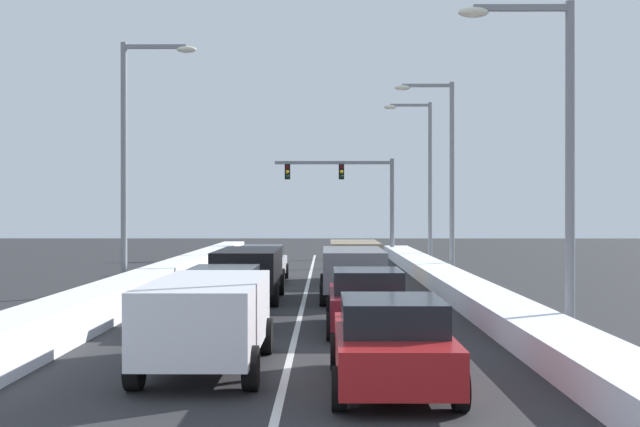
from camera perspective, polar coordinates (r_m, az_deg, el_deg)
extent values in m
plane|color=#28282B|center=(25.27, -1.23, -6.49)|extent=(120.00, 120.00, 0.00)
cube|color=silver|center=(29.61, -0.98, -5.49)|extent=(0.14, 48.04, 0.01)
cube|color=white|center=(29.92, 9.25, -4.83)|extent=(1.49, 48.04, 0.63)
cube|color=white|center=(30.16, -11.13, -4.54)|extent=(1.29, 48.04, 0.90)
cube|color=maroon|center=(13.75, 4.99, -9.51)|extent=(1.82, 4.50, 0.70)
cube|color=black|center=(13.51, 5.05, -7.09)|extent=(1.64, 2.20, 0.55)
cube|color=red|center=(11.53, 2.40, -10.80)|extent=(0.24, 0.08, 0.14)
cube|color=red|center=(11.66, 9.33, -10.68)|extent=(0.24, 0.08, 0.14)
cylinder|color=black|center=(15.29, 1.15, -9.66)|extent=(0.22, 0.66, 0.66)
cylinder|color=black|center=(15.41, 7.87, -9.58)|extent=(0.22, 0.66, 0.66)
cylinder|color=black|center=(12.25, 1.34, -12.15)|extent=(0.22, 0.66, 0.66)
cylinder|color=black|center=(12.40, 9.77, -12.00)|extent=(0.22, 0.66, 0.66)
cube|color=maroon|center=(20.12, 3.31, -6.41)|extent=(1.82, 4.50, 0.70)
cube|color=black|center=(19.91, 3.33, -4.73)|extent=(1.64, 2.20, 0.55)
cube|color=red|center=(17.90, 1.44, -6.85)|extent=(0.24, 0.08, 0.14)
cube|color=red|center=(17.97, 5.88, -6.82)|extent=(0.24, 0.08, 0.14)
cylinder|color=black|center=(21.67, 0.73, -6.73)|extent=(0.22, 0.66, 0.66)
cylinder|color=black|center=(21.75, 5.46, -6.70)|extent=(0.22, 0.66, 0.66)
cylinder|color=black|center=(18.59, 0.78, -7.89)|extent=(0.22, 0.66, 0.66)
cylinder|color=black|center=(18.69, 6.30, -7.85)|extent=(0.22, 0.66, 0.66)
cube|color=slate|center=(26.82, 2.32, -3.85)|extent=(1.95, 4.90, 1.25)
cube|color=black|center=(24.39, 2.51, -3.61)|extent=(1.56, 0.06, 0.55)
cube|color=red|center=(24.42, 0.67, -4.49)|extent=(0.20, 0.08, 0.28)
cube|color=red|center=(24.47, 4.34, -4.48)|extent=(0.20, 0.08, 0.28)
cylinder|color=black|center=(28.55, 0.28, -4.96)|extent=(0.25, 0.74, 0.74)
cylinder|color=black|center=(28.61, 4.12, -4.95)|extent=(0.25, 0.74, 0.74)
cylinder|color=black|center=(25.17, 0.26, -5.67)|extent=(0.25, 0.74, 0.74)
cylinder|color=black|center=(25.23, 4.62, -5.65)|extent=(0.25, 0.74, 0.74)
cube|color=#937F60|center=(33.37, 2.43, -3.05)|extent=(1.95, 4.90, 1.25)
cube|color=black|center=(30.95, 2.58, -2.80)|extent=(1.56, 0.06, 0.55)
cube|color=red|center=(30.97, 1.14, -3.49)|extent=(0.20, 0.08, 0.28)
cube|color=red|center=(31.03, 4.03, -3.48)|extent=(0.20, 0.08, 0.28)
cylinder|color=black|center=(35.10, 0.77, -3.99)|extent=(0.25, 0.74, 0.74)
cylinder|color=black|center=(35.16, 3.89, -3.98)|extent=(0.25, 0.74, 0.74)
cylinder|color=black|center=(31.71, 0.80, -4.45)|extent=(0.25, 0.74, 0.74)
cylinder|color=black|center=(31.78, 4.26, -4.44)|extent=(0.25, 0.74, 0.74)
cube|color=silver|center=(15.29, -7.86, -6.95)|extent=(1.95, 4.90, 1.25)
cube|color=black|center=(12.89, -9.42, -7.07)|extent=(1.56, 0.06, 0.55)
cube|color=red|center=(13.11, -12.81, -8.60)|extent=(0.20, 0.08, 0.28)
cube|color=red|center=(12.84, -5.94, -8.78)|extent=(0.20, 0.08, 0.28)
cylinder|color=black|center=(17.20, -10.22, -8.42)|extent=(0.25, 0.74, 0.74)
cylinder|color=black|center=(16.95, -3.79, -8.55)|extent=(0.25, 0.74, 0.74)
cylinder|color=black|center=(13.92, -12.85, -10.49)|extent=(0.25, 0.74, 0.74)
cylinder|color=black|center=(13.61, -4.86, -10.72)|extent=(0.25, 0.74, 0.74)
cube|color=#38383D|center=(21.17, -6.67, -6.08)|extent=(1.82, 4.50, 0.70)
cube|color=black|center=(20.96, -6.72, -4.48)|extent=(1.64, 2.20, 0.55)
cube|color=red|center=(19.09, -9.56, -6.41)|extent=(0.24, 0.08, 0.14)
cube|color=red|center=(18.90, -5.40, -6.47)|extent=(0.24, 0.08, 0.14)
cylinder|color=black|center=(22.85, -8.41, -6.37)|extent=(0.22, 0.66, 0.66)
cylinder|color=black|center=(22.65, -3.93, -6.43)|extent=(0.22, 0.66, 0.66)
cylinder|color=black|center=(19.81, -9.80, -7.39)|extent=(0.22, 0.66, 0.66)
cylinder|color=black|center=(19.58, -4.62, -7.48)|extent=(0.22, 0.66, 0.66)
cube|color=black|center=(26.81, -5.02, -3.86)|extent=(1.95, 4.90, 1.25)
cube|color=black|center=(24.40, -5.56, -3.61)|extent=(1.56, 0.06, 0.55)
cube|color=red|center=(24.53, -7.37, -4.47)|extent=(0.20, 0.08, 0.28)
cube|color=red|center=(24.37, -3.72, -4.50)|extent=(0.20, 0.08, 0.28)
cylinder|color=black|center=(28.65, -6.61, -4.95)|extent=(0.25, 0.74, 0.74)
cylinder|color=black|center=(28.48, -2.78, -4.98)|extent=(0.25, 0.74, 0.74)
cylinder|color=black|center=(25.30, -7.55, -5.64)|extent=(0.25, 0.74, 0.74)
cylinder|color=black|center=(25.11, -3.21, -5.68)|extent=(0.25, 0.74, 0.74)
cube|color=#B7BABF|center=(33.77, -4.04, -3.72)|extent=(1.82, 4.50, 0.70)
cube|color=black|center=(33.59, -4.06, -2.70)|extent=(1.64, 2.20, 0.55)
cube|color=red|center=(31.64, -5.60, -3.76)|extent=(0.24, 0.08, 0.14)
cube|color=red|center=(31.53, -3.10, -3.78)|extent=(0.24, 0.08, 0.14)
cylinder|color=black|center=(35.41, -5.29, -4.02)|extent=(0.22, 0.66, 0.66)
cylinder|color=black|center=(35.28, -2.40, -4.03)|extent=(0.22, 0.66, 0.66)
cylinder|color=black|center=(32.34, -5.83, -4.42)|extent=(0.22, 0.66, 0.66)
cylinder|color=black|center=(32.20, -2.67, -4.44)|extent=(0.22, 0.66, 0.66)
cylinder|color=slate|center=(51.46, 5.07, 0.39)|extent=(0.28, 0.28, 6.20)
cube|color=slate|center=(51.38, 0.95, 3.58)|extent=(7.40, 0.20, 0.20)
cube|color=black|center=(51.35, 1.51, 2.93)|extent=(0.34, 0.34, 0.95)
sphere|color=#4C0A0A|center=(51.18, 1.51, 3.26)|extent=(0.22, 0.22, 0.22)
sphere|color=#F2AD14|center=(51.17, 1.51, 2.94)|extent=(0.22, 0.22, 0.22)
sphere|color=#0C3819|center=(51.15, 1.51, 2.63)|extent=(0.22, 0.22, 0.22)
cube|color=black|center=(51.40, -2.29, 2.93)|extent=(0.34, 0.34, 0.95)
sphere|color=#4C0A0A|center=(51.23, -2.30, 3.26)|extent=(0.22, 0.22, 0.22)
sphere|color=#F2AD14|center=(51.21, -2.30, 2.94)|extent=(0.22, 0.22, 0.22)
sphere|color=#0C3819|center=(51.20, -2.30, 2.62)|extent=(0.22, 0.22, 0.22)
cylinder|color=gray|center=(19.37, 17.10, 2.87)|extent=(0.22, 0.22, 7.70)
cube|color=gray|center=(19.60, 13.94, 13.79)|extent=(2.20, 0.14, 0.14)
ellipsoid|color=#EAE5C6|center=(19.36, 10.68, 13.66)|extent=(0.70, 0.36, 0.24)
cylinder|color=gray|center=(36.46, 9.23, 2.36)|extent=(0.22, 0.22, 8.62)
cube|color=gray|center=(36.69, 7.51, 8.87)|extent=(2.20, 0.14, 0.14)
ellipsoid|color=#EAE5C6|center=(36.56, 5.78, 8.74)|extent=(0.70, 0.36, 0.24)
cylinder|color=gray|center=(45.13, 7.72, 2.11)|extent=(0.22, 0.22, 8.87)
cube|color=gray|center=(45.34, 6.33, 7.54)|extent=(2.20, 0.14, 0.14)
ellipsoid|color=#EAE5C6|center=(45.23, 4.93, 7.43)|extent=(0.70, 0.36, 0.24)
cylinder|color=gray|center=(29.37, -13.56, 3.08)|extent=(0.22, 0.22, 8.83)
cube|color=gray|center=(29.64, -11.46, 11.37)|extent=(2.20, 0.14, 0.14)
ellipsoid|color=#EAE5C6|center=(29.42, -9.32, 11.26)|extent=(0.70, 0.36, 0.24)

